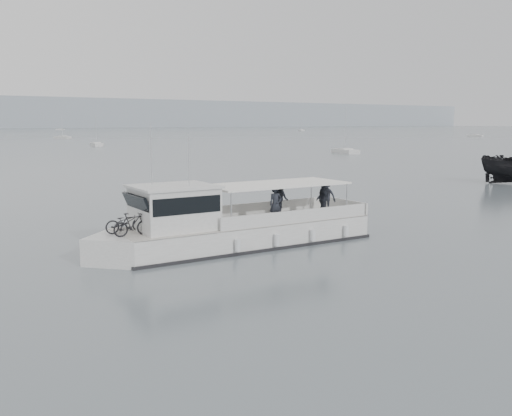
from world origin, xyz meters
TOP-DOWN VIEW (x-y plane):
  - ground at (0.00, 0.00)m, footprint 1400.00×1400.00m
  - tour_boat at (-4.54, 3.24)m, footprint 13.00×3.75m

SIDE VIEW (x-z plane):
  - ground at x=0.00m, z-range 0.00..0.00m
  - tour_boat at x=-4.54m, z-range -1.82..3.60m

